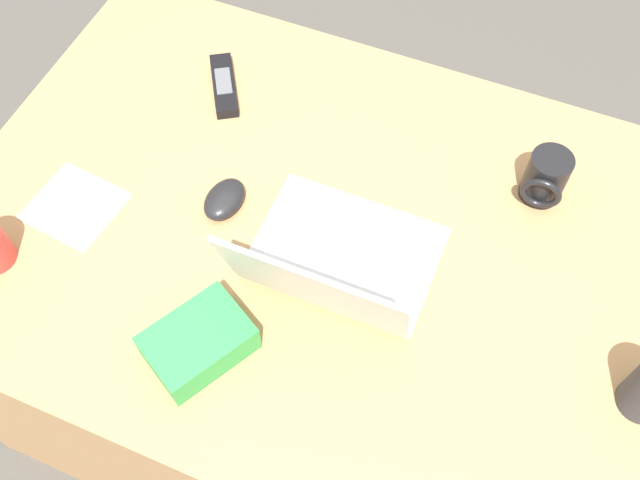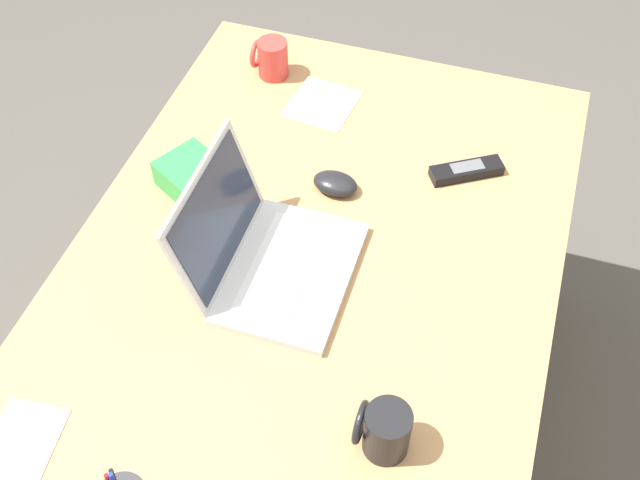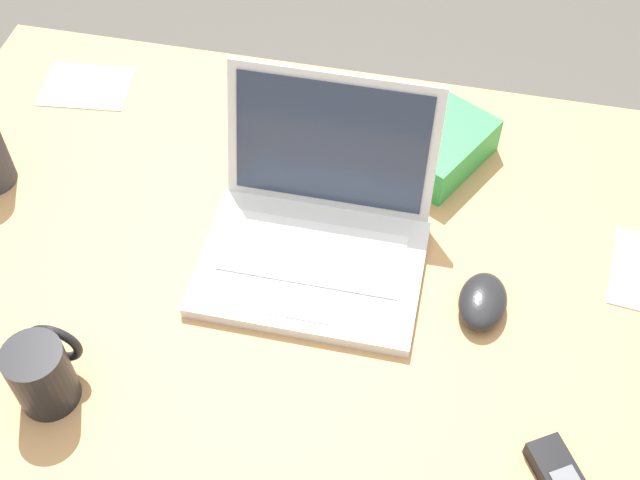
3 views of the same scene
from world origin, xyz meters
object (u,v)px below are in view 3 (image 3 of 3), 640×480
(snack_bag, at_px, (441,146))
(computer_mouse, at_px, (483,301))
(laptop, at_px, (317,227))
(coffee_mug_tall, at_px, (43,372))

(snack_bag, bearing_deg, computer_mouse, -71.53)
(laptop, bearing_deg, computer_mouse, -13.76)
(laptop, height_order, coffee_mug_tall, laptop)
(computer_mouse, height_order, coffee_mug_tall, coffee_mug_tall)
(coffee_mug_tall, bearing_deg, computer_mouse, 24.84)
(computer_mouse, distance_m, snack_bag, 0.29)
(laptop, xyz_separation_m, snack_bag, (0.15, 0.21, -0.01))
(laptop, bearing_deg, coffee_mug_tall, -132.95)
(laptop, bearing_deg, snack_bag, 54.30)
(snack_bag, bearing_deg, laptop, -125.70)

